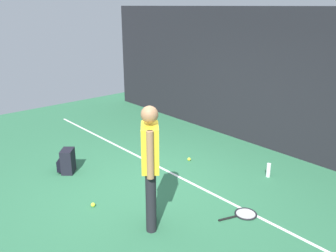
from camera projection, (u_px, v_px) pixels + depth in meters
The scene contains 9 objects.
ground_plane at pixel (150, 188), 5.91m from camera, with size 12.00×12.00×0.00m, color #2D6B47.
back_fence at pixel (264, 79), 7.32m from camera, with size 10.00×0.10×2.86m, color black.
court_line at pixel (179, 177), 6.32m from camera, with size 9.00×0.05×0.00m, color white.
tennis_player at pixel (150, 161), 4.62m from camera, with size 0.45×0.42×1.70m.
tennis_racket at pixel (244, 214), 5.16m from camera, with size 0.41×0.64×0.03m.
backpack at pixel (67, 161), 6.42m from camera, with size 0.38×0.38×0.44m.
tennis_ball_near_player at pixel (189, 159), 6.95m from camera, with size 0.07×0.07×0.07m, color #CCE033.
tennis_ball_by_fence at pixel (93, 205), 5.37m from camera, with size 0.07×0.07×0.07m, color #CCE033.
water_bottle at pixel (268, 170), 6.28m from camera, with size 0.07×0.07×0.25m, color white.
Camera 1 is at (4.17, -3.24, 2.87)m, focal length 38.31 mm.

